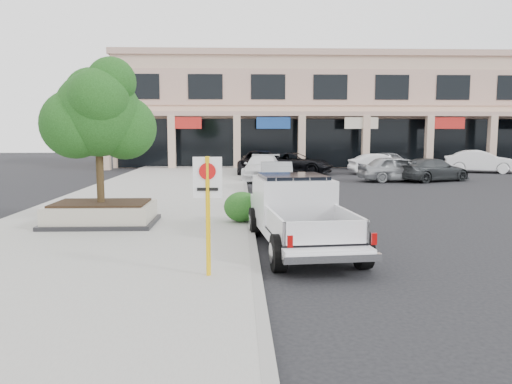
{
  "coord_description": "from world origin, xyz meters",
  "views": [
    {
      "loc": [
        -1.9,
        -11.55,
        2.91
      ],
      "look_at": [
        -1.43,
        1.5,
        1.33
      ],
      "focal_mm": 35.0,
      "sensor_mm": 36.0,
      "label": 1
    }
  ],
  "objects_px": {
    "lot_car_a": "(396,169)",
    "no_parking_sign": "(208,199)",
    "planter": "(102,214)",
    "curb_car_c": "(262,167)",
    "curb_car_a": "(280,195)",
    "planter_tree": "(104,115)",
    "curb_car_d": "(260,163)",
    "lot_car_c": "(433,170)",
    "lot_car_d": "(294,163)",
    "lot_car_b": "(380,164)",
    "curb_car_b": "(276,177)",
    "lot_car_e": "(389,161)",
    "pickup_truck": "(301,214)",
    "lot_car_f": "(480,162)"
  },
  "relations": [
    {
      "from": "lot_car_a",
      "to": "no_parking_sign",
      "type": "bearing_deg",
      "value": 146.95
    },
    {
      "from": "planter",
      "to": "curb_car_c",
      "type": "bearing_deg",
      "value": 69.99
    },
    {
      "from": "curb_car_c",
      "to": "curb_car_a",
      "type": "bearing_deg",
      "value": -82.08
    },
    {
      "from": "planter_tree",
      "to": "curb_car_d",
      "type": "relative_size",
      "value": 0.67
    },
    {
      "from": "lot_car_c",
      "to": "lot_car_d",
      "type": "height_order",
      "value": "lot_car_d"
    },
    {
      "from": "planter",
      "to": "lot_car_b",
      "type": "relative_size",
      "value": 0.76
    },
    {
      "from": "curb_car_a",
      "to": "lot_car_a",
      "type": "xyz_separation_m",
      "value": [
        7.81,
        11.45,
        0.07
      ]
    },
    {
      "from": "planter_tree",
      "to": "curb_car_b",
      "type": "relative_size",
      "value": 0.91
    },
    {
      "from": "curb_car_b",
      "to": "lot_car_e",
      "type": "height_order",
      "value": "curb_car_b"
    },
    {
      "from": "pickup_truck",
      "to": "planter",
      "type": "bearing_deg",
      "value": 147.96
    },
    {
      "from": "no_parking_sign",
      "to": "curb_car_b",
      "type": "height_order",
      "value": "no_parking_sign"
    },
    {
      "from": "curb_car_c",
      "to": "lot_car_e",
      "type": "relative_size",
      "value": 1.25
    },
    {
      "from": "no_parking_sign",
      "to": "lot_car_d",
      "type": "distance_m",
      "value": 25.53
    },
    {
      "from": "curb_car_c",
      "to": "curb_car_d",
      "type": "height_order",
      "value": "curb_car_d"
    },
    {
      "from": "curb_car_a",
      "to": "lot_car_b",
      "type": "relative_size",
      "value": 0.96
    },
    {
      "from": "curb_car_c",
      "to": "curb_car_d",
      "type": "relative_size",
      "value": 0.88
    },
    {
      "from": "curb_car_c",
      "to": "pickup_truck",
      "type": "bearing_deg",
      "value": -81.93
    },
    {
      "from": "no_parking_sign",
      "to": "planter_tree",
      "type": "bearing_deg",
      "value": 121.01
    },
    {
      "from": "curb_car_a",
      "to": "planter_tree",
      "type": "bearing_deg",
      "value": -155.75
    },
    {
      "from": "lot_car_b",
      "to": "planter",
      "type": "bearing_deg",
      "value": 137.56
    },
    {
      "from": "planter",
      "to": "curb_car_d",
      "type": "xyz_separation_m",
      "value": [
        5.56,
        18.88,
        0.35
      ]
    },
    {
      "from": "no_parking_sign",
      "to": "lot_car_f",
      "type": "height_order",
      "value": "no_parking_sign"
    },
    {
      "from": "curb_car_b",
      "to": "lot_car_c",
      "type": "xyz_separation_m",
      "value": [
        9.67,
        4.97,
        -0.04
      ]
    },
    {
      "from": "pickup_truck",
      "to": "lot_car_b",
      "type": "relative_size",
      "value": 1.35
    },
    {
      "from": "planter",
      "to": "lot_car_d",
      "type": "bearing_deg",
      "value": 67.82
    },
    {
      "from": "pickup_truck",
      "to": "curb_car_d",
      "type": "xyz_separation_m",
      "value": [
        -0.09,
        21.67,
        -0.07
      ]
    },
    {
      "from": "no_parking_sign",
      "to": "curb_car_c",
      "type": "relative_size",
      "value": 0.44
    },
    {
      "from": "no_parking_sign",
      "to": "lot_car_c",
      "type": "relative_size",
      "value": 0.49
    },
    {
      "from": "no_parking_sign",
      "to": "curb_car_c",
      "type": "distance_m",
      "value": 20.9
    },
    {
      "from": "lot_car_a",
      "to": "lot_car_b",
      "type": "height_order",
      "value": "lot_car_a"
    },
    {
      "from": "curb_car_a",
      "to": "curb_car_b",
      "type": "bearing_deg",
      "value": 86.88
    },
    {
      "from": "curb_car_a",
      "to": "lot_car_b",
      "type": "height_order",
      "value": "lot_car_b"
    },
    {
      "from": "planter_tree",
      "to": "lot_car_b",
      "type": "xyz_separation_m",
      "value": [
        13.79,
        19.1,
        -2.72
      ]
    },
    {
      "from": "planter",
      "to": "curb_car_d",
      "type": "height_order",
      "value": "curb_car_d"
    },
    {
      "from": "no_parking_sign",
      "to": "lot_car_a",
      "type": "relative_size",
      "value": 0.52
    },
    {
      "from": "lot_car_a",
      "to": "lot_car_d",
      "type": "xyz_separation_m",
      "value": [
        -5.4,
        5.57,
        -0.01
      ]
    },
    {
      "from": "lot_car_b",
      "to": "lot_car_e",
      "type": "distance_m",
      "value": 4.01
    },
    {
      "from": "planter_tree",
      "to": "pickup_truck",
      "type": "relative_size",
      "value": 0.7
    },
    {
      "from": "no_parking_sign",
      "to": "lot_car_a",
      "type": "xyz_separation_m",
      "value": [
        9.88,
        19.55,
        -0.88
      ]
    },
    {
      "from": "pickup_truck",
      "to": "planter_tree",
      "type": "bearing_deg",
      "value": 146.15
    },
    {
      "from": "curb_car_c",
      "to": "lot_car_b",
      "type": "height_order",
      "value": "curb_car_c"
    },
    {
      "from": "no_parking_sign",
      "to": "lot_car_a",
      "type": "height_order",
      "value": "no_parking_sign"
    },
    {
      "from": "lot_car_b",
      "to": "lot_car_e",
      "type": "xyz_separation_m",
      "value": [
        1.75,
        3.61,
        0.02
      ]
    },
    {
      "from": "planter_tree",
      "to": "lot_car_c",
      "type": "relative_size",
      "value": 0.86
    },
    {
      "from": "curb_car_b",
      "to": "lot_car_b",
      "type": "height_order",
      "value": "curb_car_b"
    },
    {
      "from": "lot_car_a",
      "to": "lot_car_f",
      "type": "bearing_deg",
      "value": -58.77
    },
    {
      "from": "pickup_truck",
      "to": "curb_car_b",
      "type": "xyz_separation_m",
      "value": [
        0.3,
        11.98,
        -0.17
      ]
    },
    {
      "from": "pickup_truck",
      "to": "curb_car_a",
      "type": "xyz_separation_m",
      "value": [
        -0.06,
        5.41,
        -0.21
      ]
    },
    {
      "from": "curb_car_a",
      "to": "lot_car_c",
      "type": "relative_size",
      "value": 0.87
    },
    {
      "from": "planter_tree",
      "to": "lot_car_f",
      "type": "bearing_deg",
      "value": 43.28
    }
  ]
}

